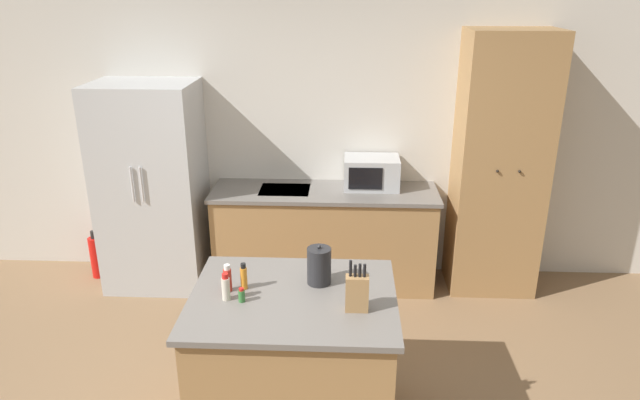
% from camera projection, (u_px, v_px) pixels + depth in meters
% --- Properties ---
extents(wall_back, '(7.20, 0.06, 2.60)m').
position_uv_depth(wall_back, '(285.00, 138.00, 5.23)').
color(wall_back, beige).
rests_on(wall_back, ground_plane).
extents(refrigerator, '(0.87, 0.69, 1.86)m').
position_uv_depth(refrigerator, '(152.00, 187.00, 5.07)').
color(refrigerator, '#B7BABC').
rests_on(refrigerator, ground_plane).
extents(back_counter, '(2.01, 0.62, 0.91)m').
position_uv_depth(back_counter, '(324.00, 237.00, 5.21)').
color(back_counter, '#9E7547').
rests_on(back_counter, ground_plane).
extents(pantry_cabinet, '(0.74, 0.56, 2.29)m').
position_uv_depth(pantry_cabinet, '(499.00, 166.00, 4.92)').
color(pantry_cabinet, '#9E7547').
rests_on(pantry_cabinet, ground_plane).
extents(kitchen_island, '(1.20, 0.96, 0.94)m').
position_uv_depth(kitchen_island, '(294.00, 363.00, 3.46)').
color(kitchen_island, '#9E7547').
rests_on(kitchen_island, ground_plane).
extents(microwave, '(0.49, 0.35, 0.28)m').
position_uv_depth(microwave, '(371.00, 173.00, 5.07)').
color(microwave, '#B2B5B7').
rests_on(microwave, back_counter).
extents(knife_block, '(0.13, 0.07, 0.30)m').
position_uv_depth(knife_block, '(357.00, 292.00, 3.12)').
color(knife_block, '#9E7547').
rests_on(knife_block, kitchen_island).
extents(spice_bottle_tall_dark, '(0.04, 0.04, 0.09)m').
position_uv_depth(spice_bottle_tall_dark, '(242.00, 295.00, 3.22)').
color(spice_bottle_tall_dark, '#337033').
rests_on(spice_bottle_tall_dark, kitchen_island).
extents(spice_bottle_short_red, '(0.05, 0.05, 0.17)m').
position_uv_depth(spice_bottle_short_red, '(228.00, 279.00, 3.32)').
color(spice_bottle_short_red, '#B2281E').
rests_on(spice_bottle_short_red, kitchen_island).
extents(spice_bottle_amber_oil, '(0.04, 0.04, 0.16)m').
position_uv_depth(spice_bottle_amber_oil, '(244.00, 277.00, 3.35)').
color(spice_bottle_amber_oil, orange).
rests_on(spice_bottle_amber_oil, kitchen_island).
extents(spice_bottle_green_herb, '(0.05, 0.05, 0.17)m').
position_uv_depth(spice_bottle_green_herb, '(226.00, 287.00, 3.23)').
color(spice_bottle_green_herb, beige).
rests_on(spice_bottle_green_herb, kitchen_island).
extents(kettle, '(0.14, 0.14, 0.25)m').
position_uv_depth(kettle, '(319.00, 266.00, 3.40)').
color(kettle, '#232326').
rests_on(kettle, kitchen_island).
extents(fire_extinguisher, '(0.12, 0.12, 0.47)m').
position_uv_depth(fire_extinguisher, '(97.00, 256.00, 5.40)').
color(fire_extinguisher, red).
rests_on(fire_extinguisher, ground_plane).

